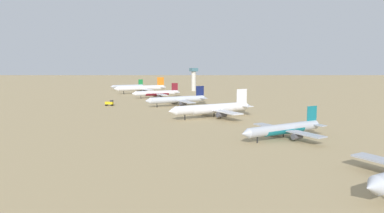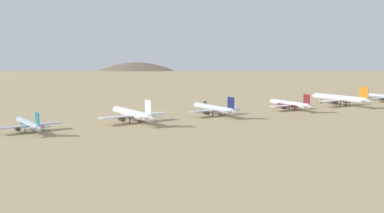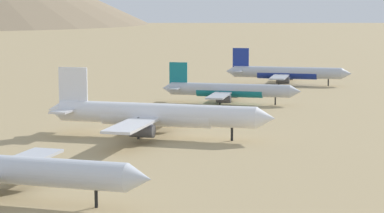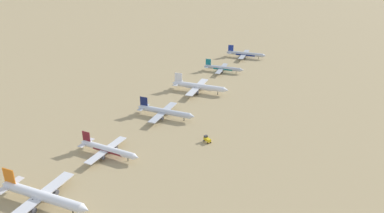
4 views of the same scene
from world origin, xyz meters
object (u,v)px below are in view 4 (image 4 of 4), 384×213
object	(u,v)px
parked_jet_2	(108,149)
parked_jet_6	(245,54)
parked_jet_5	(223,68)
parked_jet_3	(164,112)
service_truck	(207,139)
parked_jet_1	(42,196)
parked_jet_4	(199,87)

from	to	relation	value
parked_jet_2	parked_jet_6	bearing A→B (deg)	85.96
parked_jet_5	parked_jet_6	size ratio (longest dim) A/B	0.92
parked_jet_2	parked_jet_3	distance (m)	60.23
service_truck	parked_jet_1	bearing A→B (deg)	-118.63
parked_jet_1	parked_jet_5	bearing A→B (deg)	86.95
service_truck	parked_jet_4	bearing A→B (deg)	116.95
parked_jet_3	parked_jet_5	world-z (taller)	parked_jet_3
parked_jet_3	parked_jet_6	xyz separation A→B (m)	(9.66, 162.32, -0.30)
parked_jet_3	service_truck	xyz separation A→B (m)	(41.36, -20.76, -2.31)
parked_jet_2	parked_jet_4	size ratio (longest dim) A/B	0.85
parked_jet_1	parked_jet_2	xyz separation A→B (m)	(1.87, 51.06, -1.15)
parked_jet_1	parked_jet_4	distance (m)	165.64
parked_jet_4	service_truck	distance (m)	84.22
parked_jet_4	parked_jet_5	world-z (taller)	parked_jet_4
parked_jet_1	parked_jet_4	xyz separation A→B (m)	(11.09, 165.26, -0.46)
parked_jet_4	parked_jet_6	size ratio (longest dim) A/B	1.16
service_truck	parked_jet_2	bearing A→B (deg)	-140.42
parked_jet_2	service_truck	xyz separation A→B (m)	(47.38, 39.17, -1.99)
parked_jet_5	service_truck	distance (m)	135.92
parked_jet_3	parked_jet_6	bearing A→B (deg)	86.59
parked_jet_1	parked_jet_3	distance (m)	111.27
parked_jet_3	parked_jet_6	world-z (taller)	parked_jet_3
parked_jet_1	parked_jet_4	bearing A→B (deg)	86.16
parked_jet_4	parked_jet_6	distance (m)	108.24
parked_jet_2	parked_jet_4	world-z (taller)	parked_jet_4
parked_jet_4	service_truck	size ratio (longest dim) A/B	8.73
parked_jet_1	parked_jet_6	xyz separation A→B (m)	(17.55, 273.31, -1.12)
parked_jet_4	parked_jet_6	xyz separation A→B (m)	(6.46, 108.04, -0.66)
parked_jet_1	parked_jet_5	xyz separation A→B (m)	(11.75, 220.87, -1.46)
parked_jet_5	service_truck	xyz separation A→B (m)	(37.50, -130.64, -1.68)
parked_jet_5	parked_jet_4	bearing A→B (deg)	-90.68
parked_jet_5	service_truck	size ratio (longest dim) A/B	6.89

